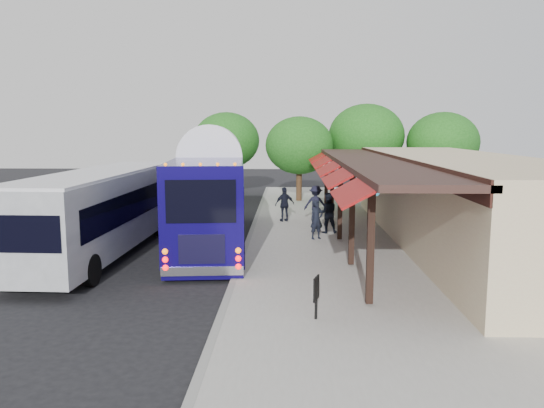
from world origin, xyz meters
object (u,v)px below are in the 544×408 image
(coach_bus, at_px, (211,193))
(ped_a, at_px, (317,220))
(ped_b, at_px, (327,213))
(ped_c, at_px, (285,204))
(city_bus, at_px, (102,209))
(ped_d, at_px, (316,204))
(sign_board, at_px, (316,290))

(coach_bus, xyz_separation_m, ped_a, (4.31, 0.20, -1.11))
(ped_b, xyz_separation_m, ped_c, (-1.89, 2.88, -0.05))
(city_bus, xyz_separation_m, ped_c, (6.75, 6.46, -0.73))
(ped_d, relative_size, sign_board, 1.71)
(coach_bus, xyz_separation_m, city_bus, (-3.79, -2.08, -0.34))
(city_bus, height_order, sign_board, city_bus)
(ped_a, relative_size, ped_c, 0.96)
(ped_a, xyz_separation_m, ped_b, (0.54, 1.31, 0.08))
(ped_d, bearing_deg, city_bus, 47.70)
(coach_bus, relative_size, ped_b, 6.85)
(ped_a, bearing_deg, coach_bus, 154.25)
(ped_c, relative_size, ped_d, 0.95)
(ped_c, distance_m, ped_d, 1.52)
(ped_b, relative_size, ped_c, 1.05)
(ped_a, bearing_deg, ped_d, 59.19)
(ped_b, distance_m, ped_d, 2.75)
(ped_c, bearing_deg, city_bus, 22.41)
(sign_board, bearing_deg, city_bus, 153.72)
(city_bus, bearing_deg, ped_a, 17.29)
(ped_c, distance_m, sign_board, 13.57)
(coach_bus, bearing_deg, sign_board, -72.75)
(coach_bus, bearing_deg, city_bus, -156.59)
(ped_a, distance_m, ped_c, 4.39)
(ped_a, relative_size, ped_b, 0.91)
(coach_bus, relative_size, sign_board, 11.68)
(coach_bus, distance_m, ped_b, 5.18)
(ped_a, bearing_deg, city_bus, 167.31)
(sign_board, bearing_deg, coach_bus, 129.28)
(ped_d, bearing_deg, ped_b, 108.10)
(city_bus, xyz_separation_m, sign_board, (7.60, -7.08, -0.87))
(ped_b, height_order, ped_d, ped_d)
(ped_a, xyz_separation_m, ped_d, (0.17, 4.03, 0.08))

